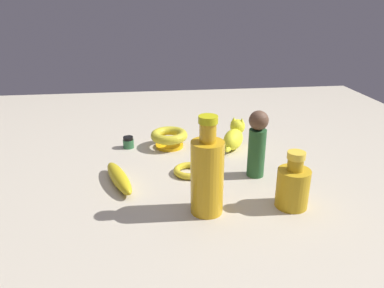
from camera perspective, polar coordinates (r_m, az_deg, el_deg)
ground at (r=1.06m, az=0.00°, el=-4.42°), size 2.00×2.00×0.00m
cat_figurine at (r=1.22m, az=6.62°, el=1.23°), size 0.14×0.11×0.10m
bottle_short at (r=0.90m, az=15.53°, el=-6.27°), size 0.08×0.08×0.14m
nail_polish_jar at (r=1.24m, az=-9.94°, el=0.27°), size 0.04×0.04×0.04m
bowl at (r=1.22m, az=-3.59°, el=1.11°), size 0.12×0.12×0.06m
person_figure_adult at (r=1.02m, az=10.17°, el=0.20°), size 0.06×0.06×0.19m
bangle at (r=1.05m, az=-0.40°, el=-4.20°), size 0.09×0.09×0.02m
bottle_tall at (r=0.83m, az=2.39°, el=-4.71°), size 0.08×0.08×0.24m
banana at (r=1.00m, az=-11.37°, el=-5.20°), size 0.20×0.10×0.04m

